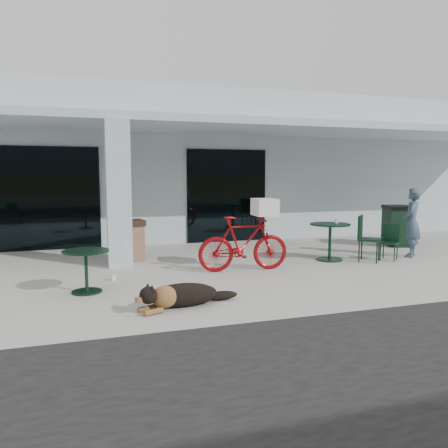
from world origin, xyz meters
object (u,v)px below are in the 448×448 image
object	(u,v)px
person	(412,222)
wheeled_bin	(398,226)
dog	(183,293)
cafe_chair_far_a	(370,239)
trash_receptacle	(132,241)
cafe_table_far	(330,242)
cafe_table_near	(86,271)
cafe_chair_far_b	(389,242)
bicycle	(243,244)

from	to	relation	value
person	wheeled_bin	xyz separation A→B (m)	(0.84, 1.50, -0.28)
dog	cafe_chair_far_a	world-z (taller)	cafe_chair_far_a
trash_receptacle	wheeled_bin	world-z (taller)	wheeled_bin
cafe_table_far	person	size ratio (longest dim) A/B	0.54
cafe_table_near	cafe_table_far	xyz separation A→B (m)	(5.36, 1.22, 0.07)
wheeled_bin	cafe_chair_far_b	bearing A→B (deg)	-113.39
cafe_chair_far_b	wheeled_bin	world-z (taller)	wheeled_bin
person	trash_receptacle	xyz separation A→B (m)	(-6.47, 1.50, -0.36)
bicycle	cafe_chair_far_a	distance (m)	3.08
cafe_table_near	cafe_chair_far_a	xyz separation A→B (m)	(6.16, 0.84, 0.16)
bicycle	trash_receptacle	size ratio (longest dim) A/B	2.00
cafe_chair_far_a	cafe_chair_far_b	xyz separation A→B (m)	(0.51, -0.03, -0.10)
cafe_table_far	trash_receptacle	size ratio (longest dim) A/B	0.96
bicycle	dog	bearing A→B (deg)	144.14
dog	wheeled_bin	world-z (taller)	wheeled_bin
bicycle	cafe_chair_far_b	world-z (taller)	bicycle
person	trash_receptacle	distance (m)	6.65
bicycle	cafe_chair_far_a	bearing A→B (deg)	-84.65
dog	cafe_table_far	size ratio (longest dim) A/B	1.34
bicycle	cafe_table_near	size ratio (longest dim) A/B	2.46
bicycle	trash_receptacle	distance (m)	2.72
bicycle	cafe_chair_far_b	distance (m)	3.60
wheeled_bin	cafe_table_near	bearing A→B (deg)	-142.86
bicycle	cafe_table_near	xyz separation A→B (m)	(-3.08, -0.77, -0.21)
cafe_table_near	person	xyz separation A→B (m)	(7.47, 1.03, 0.48)
bicycle	trash_receptacle	bearing A→B (deg)	53.88
trash_receptacle	person	bearing A→B (deg)	-13.09
dog	bicycle	bearing A→B (deg)	30.64
person	cafe_table_far	bearing A→B (deg)	-50.33
dog	cafe_table_near	xyz separation A→B (m)	(-1.36, 1.27, 0.15)
cafe_chair_far_b	person	bearing A→B (deg)	65.16
cafe_table_far	cafe_chair_far_a	size ratio (longest dim) A/B	0.87
bicycle	person	size ratio (longest dim) A/B	1.13
cafe_chair_far_b	person	xyz separation A→B (m)	(0.80, 0.22, 0.42)
cafe_chair_far_a	trash_receptacle	distance (m)	5.43
person	wheeled_bin	world-z (taller)	person
bicycle	dog	xyz separation A→B (m)	(-1.71, -2.04, -0.36)
cafe_chair_far_a	person	size ratio (longest dim) A/B	0.62
cafe_table_near	cafe_table_far	size ratio (longest dim) A/B	0.84
cafe_table_near	cafe_chair_far_a	bearing A→B (deg)	7.75
dog	person	size ratio (longest dim) A/B	0.73
bicycle	cafe_table_near	distance (m)	3.18
dog	cafe_chair_far_b	size ratio (longest dim) A/B	1.46
cafe_chair_far_a	trash_receptacle	world-z (taller)	cafe_chair_far_a
cafe_table_near	cafe_chair_far_a	world-z (taller)	cafe_chair_far_a
bicycle	person	bearing A→B (deg)	-82.54
dog	person	distance (m)	6.55
bicycle	cafe_table_far	xyz separation A→B (m)	(2.29, 0.45, -0.14)
cafe_chair_far_b	cafe_table_near	bearing A→B (deg)	-123.19
cafe_chair_far_a	wheeled_bin	size ratio (longest dim) A/B	0.93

